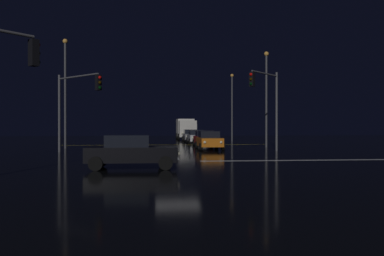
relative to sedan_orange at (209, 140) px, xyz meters
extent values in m
cube|color=black|center=(-3.32, -10.62, -0.85)|extent=(120.00, 120.00, 0.10)
cube|color=white|center=(-3.32, -2.53, -0.80)|extent=(0.35, 13.84, 0.01)
cube|color=yellow|center=(-3.32, 9.07, -0.80)|extent=(22.00, 0.15, 0.01)
cube|color=white|center=(4.87, -10.62, -0.80)|extent=(13.84, 0.40, 0.01)
cube|color=#C66014|center=(0.00, -0.04, -0.13)|extent=(1.80, 4.20, 0.70)
cube|color=black|center=(0.00, 0.16, 0.49)|extent=(1.60, 2.00, 0.55)
cylinder|color=black|center=(0.90, -1.59, -0.48)|extent=(0.22, 0.64, 0.64)
cylinder|color=black|center=(-0.90, -1.59, -0.48)|extent=(0.22, 0.64, 0.64)
cylinder|color=black|center=(0.90, 1.51, -0.48)|extent=(0.22, 0.64, 0.64)
cylinder|color=black|center=(-0.90, 1.51, -0.48)|extent=(0.22, 0.64, 0.64)
sphere|color=#F9EFC6|center=(0.65, -2.16, -0.08)|extent=(0.22, 0.22, 0.22)
sphere|color=#F9EFC6|center=(-0.65, -2.16, -0.08)|extent=(0.22, 0.22, 0.22)
cube|color=maroon|center=(0.31, 5.23, -0.13)|extent=(1.80, 4.20, 0.70)
cube|color=black|center=(0.31, 5.43, 0.49)|extent=(1.60, 2.00, 0.55)
cylinder|color=black|center=(1.21, 3.68, -0.48)|extent=(0.22, 0.64, 0.64)
cylinder|color=black|center=(-0.59, 3.68, -0.48)|extent=(0.22, 0.64, 0.64)
cylinder|color=black|center=(1.21, 6.78, -0.48)|extent=(0.22, 0.64, 0.64)
cylinder|color=black|center=(-0.59, 6.78, -0.48)|extent=(0.22, 0.64, 0.64)
sphere|color=#F9EFC6|center=(0.96, 3.11, -0.08)|extent=(0.22, 0.22, 0.22)
sphere|color=#F9EFC6|center=(-0.34, 3.11, -0.08)|extent=(0.22, 0.22, 0.22)
cube|color=#B7B7BC|center=(0.20, 11.54, -0.13)|extent=(1.80, 4.20, 0.70)
cube|color=black|center=(0.20, 11.74, 0.49)|extent=(1.60, 2.00, 0.55)
cylinder|color=black|center=(1.10, 9.99, -0.48)|extent=(0.22, 0.64, 0.64)
cylinder|color=black|center=(-0.70, 9.99, -0.48)|extent=(0.22, 0.64, 0.64)
cylinder|color=black|center=(1.10, 13.09, -0.48)|extent=(0.22, 0.64, 0.64)
cylinder|color=black|center=(-0.70, 13.09, -0.48)|extent=(0.22, 0.64, 0.64)
sphere|color=#F9EFC6|center=(0.85, 9.42, -0.08)|extent=(0.22, 0.22, 0.22)
sphere|color=#F9EFC6|center=(-0.45, 9.42, -0.08)|extent=(0.22, 0.22, 0.22)
cube|color=slate|center=(0.12, 17.68, -0.13)|extent=(1.80, 4.20, 0.70)
cube|color=black|center=(0.12, 17.88, 0.49)|extent=(1.60, 2.00, 0.55)
cylinder|color=black|center=(1.02, 16.13, -0.48)|extent=(0.22, 0.64, 0.64)
cylinder|color=black|center=(-0.78, 16.13, -0.48)|extent=(0.22, 0.64, 0.64)
cylinder|color=black|center=(1.02, 19.23, -0.48)|extent=(0.22, 0.64, 0.64)
cylinder|color=black|center=(-0.78, 19.23, -0.48)|extent=(0.22, 0.64, 0.64)
sphere|color=#F9EFC6|center=(0.77, 15.56, -0.08)|extent=(0.22, 0.22, 0.22)
sphere|color=#F9EFC6|center=(-0.53, 15.56, -0.08)|extent=(0.22, 0.22, 0.22)
cube|color=beige|center=(0.10, 21.89, 0.83)|extent=(2.40, 2.20, 2.30)
cube|color=silver|center=(0.10, 26.39, 0.98)|extent=(2.40, 5.00, 2.60)
cylinder|color=black|center=(1.30, 22.49, -0.32)|extent=(0.28, 0.96, 0.96)
cylinder|color=black|center=(-1.10, 22.49, -0.32)|extent=(0.28, 0.96, 0.96)
cylinder|color=black|center=(1.30, 27.19, -0.32)|extent=(0.28, 0.96, 0.96)
cylinder|color=black|center=(-1.10, 27.19, -0.32)|extent=(0.28, 0.96, 0.96)
sphere|color=#F9EFC6|center=(0.95, 20.74, 0.23)|extent=(0.26, 0.26, 0.26)
sphere|color=#F9EFC6|center=(-0.75, 20.74, 0.23)|extent=(0.26, 0.26, 0.26)
cube|color=black|center=(-5.69, -14.08, -0.13)|extent=(4.20, 1.80, 0.70)
cube|color=black|center=(-5.89, -14.08, 0.49)|extent=(2.00, 1.60, 0.55)
cylinder|color=black|center=(-4.14, -13.18, -0.48)|extent=(0.64, 0.22, 0.64)
cylinder|color=black|center=(-4.14, -14.98, -0.48)|extent=(0.64, 0.22, 0.64)
cylinder|color=black|center=(-7.24, -13.18, -0.48)|extent=(0.64, 0.22, 0.64)
cylinder|color=black|center=(-7.24, -14.98, -0.48)|extent=(0.64, 0.22, 0.64)
sphere|color=#F9EFC6|center=(-3.57, -13.43, -0.08)|extent=(0.22, 0.22, 0.22)
sphere|color=#F9EFC6|center=(-3.57, -14.73, -0.08)|extent=(0.22, 0.22, 0.22)
cylinder|color=#4C4C51|center=(-11.81, -2.13, 2.14)|extent=(0.18, 0.18, 5.88)
cylinder|color=#4C4C51|center=(-10.11, -3.82, 4.78)|extent=(3.47, 3.47, 0.12)
cube|color=black|center=(-8.42, -5.51, 4.15)|extent=(0.46, 0.46, 1.05)
sphere|color=red|center=(-8.31, -5.63, 4.50)|extent=(0.22, 0.22, 0.22)
sphere|color=black|center=(-8.31, -5.63, 4.15)|extent=(0.22, 0.22, 0.22)
sphere|color=black|center=(-8.31, -5.63, 3.81)|extent=(0.22, 0.22, 0.22)
cube|color=black|center=(-9.37, -16.67, 4.07)|extent=(0.46, 0.46, 1.05)
sphere|color=red|center=(-9.26, -16.56, 4.42)|extent=(0.22, 0.22, 0.22)
sphere|color=black|center=(-9.26, -16.56, 4.07)|extent=(0.22, 0.22, 0.22)
sphere|color=black|center=(-9.26, -16.56, 3.73)|extent=(0.22, 0.22, 0.22)
cylinder|color=#4C4C51|center=(5.17, -2.13, 2.36)|extent=(0.18, 0.18, 6.32)
cylinder|color=#4C4C51|center=(3.81, -3.49, 5.22)|extent=(2.80, 2.80, 0.12)
cube|color=black|center=(2.46, -4.84, 4.59)|extent=(0.46, 0.46, 1.05)
sphere|color=red|center=(2.34, -4.96, 4.94)|extent=(0.22, 0.22, 0.22)
sphere|color=black|center=(2.34, -4.96, 4.59)|extent=(0.22, 0.22, 0.22)
sphere|color=black|center=(2.34, -4.96, 4.25)|extent=(0.22, 0.22, 0.22)
cylinder|color=#424247|center=(5.87, 19.07, 3.52)|extent=(0.20, 0.20, 8.65)
sphere|color=#F9AD47|center=(5.87, 19.07, 8.03)|extent=(0.44, 0.44, 0.44)
cylinder|color=#424247|center=(5.87, 3.07, 3.50)|extent=(0.20, 0.20, 8.60)
sphere|color=#F9AD47|center=(5.87, 3.07, 7.98)|extent=(0.44, 0.44, 0.44)
cylinder|color=#424247|center=(-12.51, 3.07, 3.89)|extent=(0.20, 0.20, 9.38)
sphere|color=#F9AD47|center=(-12.51, 3.07, 8.76)|extent=(0.44, 0.44, 0.44)
camera|label=1|loc=(-4.69, -32.51, 1.18)|focal=36.38mm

